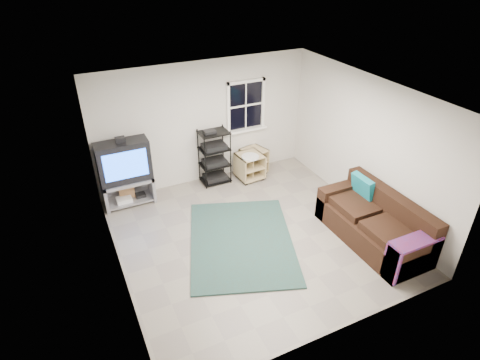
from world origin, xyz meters
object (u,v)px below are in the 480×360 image
side_table_right (249,164)px  sofa (375,224)px  av_rack (215,160)px  side_table_left (253,160)px  tv_unit (125,168)px

side_table_right → sofa: bearing=-70.7°
side_table_right → sofa: (1.00, -2.87, -0.01)m
av_rack → side_table_right: (0.74, -0.17, -0.19)m
side_table_left → sofa: (0.82, -3.06, 0.02)m
side_table_left → sofa: sofa is taller
side_table_right → sofa: size_ratio=0.29×
side_table_left → av_rack: bearing=-179.2°
av_rack → side_table_left: (0.92, 0.01, -0.22)m
av_rack → tv_unit: bearing=-179.2°
tv_unit → side_table_right: 2.65m
tv_unit → sofa: (3.61, -3.02, -0.46)m
side_table_left → side_table_right: side_table_right is taller
av_rack → sofa: (1.74, -3.04, -0.19)m
tv_unit → av_rack: tv_unit is taller
tv_unit → sofa: size_ratio=0.69×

